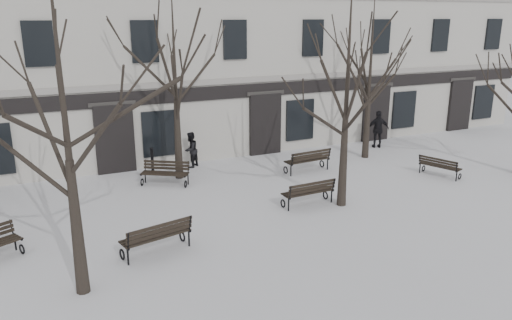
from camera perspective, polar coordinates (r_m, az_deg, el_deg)
ground at (r=15.91m, az=2.26°, el=-7.62°), size 100.00×100.00×0.00m
building at (r=26.75m, az=-10.79°, el=13.97°), size 40.40×10.20×11.40m
tree_1 at (r=11.57m, az=-21.34°, el=7.68°), size 5.52×5.52×7.88m
tree_2 at (r=16.80m, az=10.48°, el=10.37°), size 5.37×5.37×7.67m
tree_5 at (r=19.83m, az=-9.31°, el=11.27°), size 5.37×5.37×7.67m
tree_6 at (r=23.27m, az=13.01°, el=11.18°), size 5.10×5.10×7.29m
bench_1 at (r=14.26m, az=-11.25°, el=-8.49°), size 2.07×1.13×0.99m
bench_2 at (r=17.51m, az=6.06°, el=-3.62°), size 1.91×0.76×0.95m
bench_3 at (r=19.88m, az=-10.33°, el=-1.39°), size 1.89×1.55×0.93m
bench_4 at (r=21.24m, az=5.97°, el=0.04°), size 2.04×0.88×1.01m
bench_5 at (r=21.91m, az=20.23°, el=-0.64°), size 1.12×1.75×0.84m
bollard_a at (r=21.45m, az=-11.78°, el=0.09°), size 0.14×0.14×1.12m
bollard_b at (r=24.87m, az=9.87°, el=2.30°), size 0.13×0.13×1.04m
pedestrian_b at (r=22.16m, az=-7.41°, el=-0.80°), size 0.97×0.95×1.57m
pedestrian_c at (r=25.99m, az=13.65°, el=1.41°), size 1.19×0.86×1.88m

